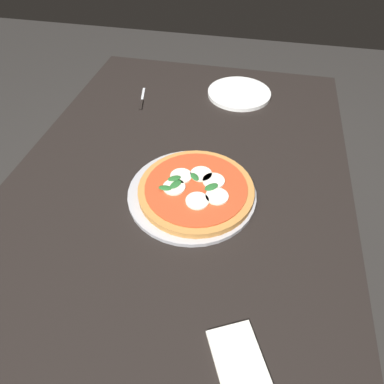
% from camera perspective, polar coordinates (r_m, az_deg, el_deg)
% --- Properties ---
extents(ground_plane, '(6.00, 6.00, 0.00)m').
position_cam_1_polar(ground_plane, '(1.59, -1.70, -18.62)').
color(ground_plane, '#2D2B28').
extents(dining_table, '(1.48, 0.97, 0.76)m').
position_cam_1_polar(dining_table, '(1.03, -2.49, -2.52)').
color(dining_table, black).
rests_on(dining_table, ground_plane).
extents(serving_tray, '(0.35, 0.35, 0.01)m').
position_cam_1_polar(serving_tray, '(0.93, 0.00, -0.17)').
color(serving_tray, '#B2B2B7').
rests_on(serving_tray, dining_table).
extents(pizza, '(0.31, 0.31, 0.03)m').
position_cam_1_polar(pizza, '(0.91, 0.69, 0.48)').
color(pizza, '#C6843F').
rests_on(pizza, serving_tray).
extents(plate_white, '(0.24, 0.24, 0.01)m').
position_cam_1_polar(plate_white, '(1.36, 7.94, 16.14)').
color(plate_white, white).
rests_on(plate_white, dining_table).
extents(napkin, '(0.16, 0.14, 0.01)m').
position_cam_1_polar(napkin, '(0.71, 7.81, -26.17)').
color(napkin, white).
rests_on(napkin, dining_table).
extents(knife, '(0.15, 0.04, 0.01)m').
position_cam_1_polar(knife, '(1.32, -8.47, 14.89)').
color(knife, black).
rests_on(knife, dining_table).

